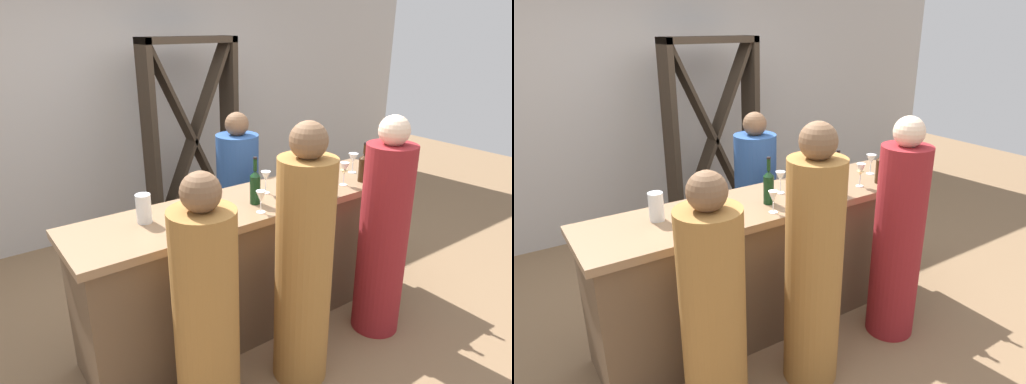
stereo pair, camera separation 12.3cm
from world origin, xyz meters
The scene contains 17 objects.
ground_plane centered at (0.00, 0.00, 0.00)m, with size 12.00×12.00×0.00m, color #846647.
back_wall centered at (0.00, 2.20, 1.40)m, with size 8.00×0.10×2.80m, color #BCB7B2.
bar_counter centered at (0.00, 0.00, 0.49)m, with size 2.56×0.62×0.97m.
wine_rack centered at (0.40, 1.65, 0.99)m, with size 0.95×0.28×1.97m.
wine_bottle_leftmost_dark_green centered at (-0.05, -0.06, 1.09)m, with size 0.07×0.07×0.32m.
wine_bottle_second_left_amber_brown centered at (0.45, -0.17, 1.08)m, with size 0.07×0.07×0.31m.
wine_bottle_center_amber_brown centered at (0.87, -0.17, 1.08)m, with size 0.08×0.08×0.30m.
wine_bottle_second_right_olive_green centered at (1.14, -0.17, 1.08)m, with size 0.07×0.07×0.31m.
wine_glass_near_left centered at (-0.11, -0.21, 1.07)m, with size 0.06×0.06×0.15m.
wine_glass_near_center centered at (0.69, -0.15, 1.09)m, with size 0.07×0.07×0.17m.
wine_glass_near_right centered at (0.97, 0.02, 1.08)m, with size 0.08×0.08×0.16m.
wine_glass_far_left centered at (0.12, 0.05, 1.08)m, with size 0.07×0.07×0.16m.
water_pitcher centered at (-0.77, 0.08, 1.05)m, with size 0.09×0.09×0.18m.
person_left_guest centered at (0.65, -0.58, 0.72)m, with size 0.43×0.43×1.56m.
person_center_guest centered at (-0.10, -0.62, 0.75)m, with size 0.43×0.43×1.62m.
person_right_guest centered at (-0.73, -0.57, 0.67)m, with size 0.35×0.35×1.45m.
person_server_behind centered at (0.31, 0.70, 0.65)m, with size 0.45×0.45×1.42m.
Camera 2 is at (-1.59, -2.42, 2.10)m, focal length 32.04 mm.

